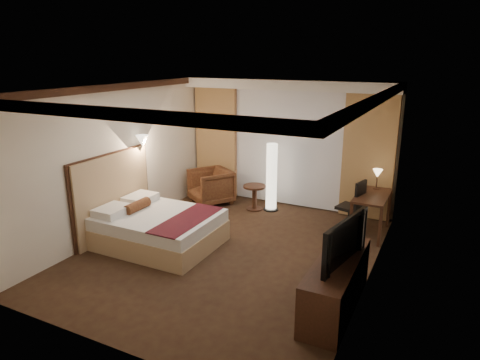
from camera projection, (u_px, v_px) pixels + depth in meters
The scene contains 21 objects.
floor at pixel (229, 252), 7.16m from camera, with size 4.50×5.50×0.01m, color #311C13.
ceiling at pixel (228, 88), 6.41m from camera, with size 4.50×5.50×0.01m, color white.
back_wall at pixel (289, 143), 9.15m from camera, with size 4.50×0.02×2.70m, color beige.
left_wall at pixel (119, 159), 7.75m from camera, with size 0.02×5.50×2.70m, color beige.
right_wall at pixel (375, 194), 5.82m from camera, with size 0.02×5.50×2.70m, color beige.
crown_molding at pixel (228, 92), 6.42m from camera, with size 4.50×5.50×0.12m, color black, non-canonical shape.
soffit at pixel (287, 85), 8.58m from camera, with size 4.50×0.50×0.20m, color white.
curtain_sheer at pixel (287, 149), 9.11m from camera, with size 2.48×0.04×2.45m, color silver.
curtain_left_drape at pixel (217, 142), 9.78m from camera, with size 1.00×0.14×2.45m, color tan.
curtain_right_drape at pixel (368, 158), 8.33m from camera, with size 1.00×0.14×2.45m, color tan.
wall_sconce at pixel (142, 141), 8.02m from camera, with size 0.24×0.24×0.24m, color white, non-canonical shape.
bed at pixel (159, 229), 7.37m from camera, with size 1.95×1.52×0.57m, color white, non-canonical shape.
headboard at pixel (113, 196), 7.66m from camera, with size 0.12×1.82×1.50m, color tan, non-canonical shape.
armchair at pixel (211, 185), 9.42m from camera, with size 0.82×0.76×0.84m, color #461F15.
side_table at pixel (255, 197), 9.06m from camera, with size 0.48×0.48×0.53m, color black, non-canonical shape.
floor_lamp at pixel (272, 177), 8.90m from camera, with size 0.30×0.30×1.45m, color white, non-canonical shape.
desk at pixel (371, 214), 7.80m from camera, with size 0.55×1.10×0.75m, color black, non-canonical shape.
desk_lamp at pixel (377, 180), 8.00m from camera, with size 0.18×0.18×0.34m, color #FFD899, non-canonical shape.
office_chair at pixel (350, 205), 7.89m from camera, with size 0.48×0.48×1.01m, color black, non-canonical shape.
dresser at pixel (336, 284), 5.49m from camera, with size 0.50×1.74×0.68m, color black, non-canonical shape.
television at pixel (337, 236), 5.31m from camera, with size 1.15×0.66×0.15m, color black.
Camera 1 is at (3.07, -5.77, 3.17)m, focal length 32.00 mm.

